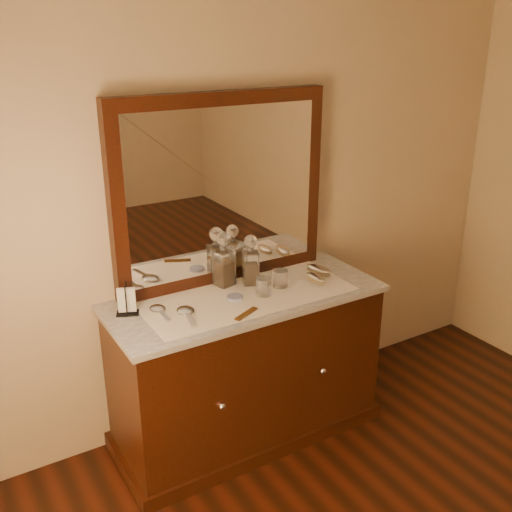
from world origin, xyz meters
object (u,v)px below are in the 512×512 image
at_px(comb, 246,314).
at_px(decanter_left, 224,265).
at_px(brush_far, 319,270).
at_px(hand_mirror_inner, 186,312).
at_px(napkin_rack, 127,302).
at_px(decanter_right, 251,265).
at_px(hand_mirror_outer, 159,310).
at_px(dresser_cabinet, 247,368).
at_px(pin_dish, 235,297).
at_px(brush_near, 316,278).
at_px(mirror_frame, 222,190).

distance_m(comb, decanter_left, 0.39).
height_order(brush_far, hand_mirror_inner, brush_far).
height_order(napkin_rack, hand_mirror_inner, napkin_rack).
distance_m(napkin_rack, decanter_right, 0.69).
height_order(hand_mirror_outer, hand_mirror_inner, hand_mirror_inner).
height_order(dresser_cabinet, pin_dish, pin_dish).
xyz_separation_m(pin_dish, hand_mirror_inner, (-0.28, -0.03, 0.00)).
distance_m(napkin_rack, brush_near, 1.01).
bearing_deg(comb, hand_mirror_outer, 119.86).
xyz_separation_m(brush_near, brush_far, (0.08, 0.08, 0.00)).
height_order(pin_dish, decanter_right, decanter_right).
bearing_deg(decanter_right, brush_far, -11.76).
height_order(decanter_right, brush_far, decanter_right).
xyz_separation_m(dresser_cabinet, hand_mirror_outer, (-0.46, 0.05, 0.45)).
xyz_separation_m(mirror_frame, napkin_rack, (-0.60, -0.14, -0.44)).
height_order(comb, brush_near, brush_near).
bearing_deg(dresser_cabinet, comb, -119.81).
bearing_deg(napkin_rack, brush_near, -9.38).
xyz_separation_m(mirror_frame, decanter_left, (-0.04, -0.08, -0.38)).
relative_size(comb, decanter_right, 0.56).
distance_m(pin_dish, decanter_left, 0.21).
bearing_deg(hand_mirror_inner, decanter_right, 18.63).
xyz_separation_m(comb, decanter_right, (0.20, 0.30, 0.10)).
relative_size(brush_far, hand_mirror_outer, 0.88).
bearing_deg(brush_near, napkin_rack, 170.62).
bearing_deg(napkin_rack, mirror_frame, 12.78).
distance_m(brush_far, hand_mirror_outer, 0.94).
relative_size(comb, decanter_left, 0.52).
bearing_deg(comb, brush_far, -4.11).
bearing_deg(hand_mirror_outer, brush_near, -6.97).
bearing_deg(brush_near, comb, -164.59).
relative_size(comb, hand_mirror_outer, 0.79).
bearing_deg(hand_mirror_outer, decanter_right, 5.84).
bearing_deg(dresser_cabinet, napkin_rack, 169.58).
height_order(dresser_cabinet, hand_mirror_outer, hand_mirror_outer).
relative_size(mirror_frame, pin_dish, 14.35).
relative_size(napkin_rack, decanter_left, 0.53).
xyz_separation_m(comb, brush_near, (0.52, 0.14, 0.02)).
bearing_deg(pin_dish, brush_near, -4.66).
relative_size(mirror_frame, brush_near, 8.22).
xyz_separation_m(napkin_rack, hand_mirror_inner, (0.24, -0.15, -0.05)).
xyz_separation_m(decanter_right, hand_mirror_outer, (-0.55, -0.06, -0.10)).
bearing_deg(dresser_cabinet, mirror_frame, 90.00).
bearing_deg(mirror_frame, brush_near, -36.68).
height_order(decanter_left, brush_far, decanter_left).
relative_size(napkin_rack, brush_far, 0.92).
xyz_separation_m(brush_near, hand_mirror_inner, (-0.76, 0.01, -0.01)).
height_order(pin_dish, napkin_rack, napkin_rack).
bearing_deg(pin_dish, hand_mirror_inner, -174.35).
bearing_deg(brush_near, decanter_right, 152.59).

